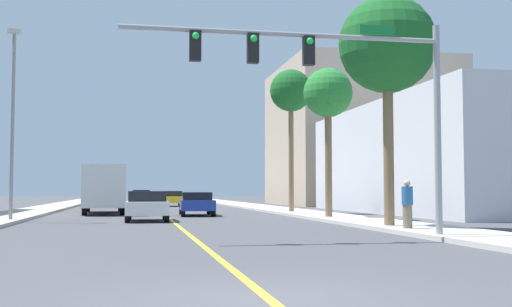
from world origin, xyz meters
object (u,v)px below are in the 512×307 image
object	(u,v)px
palm_mid	(328,96)
car_blue	(197,203)
car_gray	(114,198)
car_white	(147,205)
palm_far	(291,93)
car_black	(141,198)
street_lamp	(13,114)
delivery_truck	(104,188)
pedestrian	(407,204)
traffic_signal_mast	(335,75)
palm_near	(387,46)
car_yellow	(172,198)

from	to	relation	value
palm_mid	car_blue	xyz separation A→B (m)	(-5.84, 6.20, -5.38)
car_gray	car_white	distance (m)	25.52
palm_far	car_black	world-z (taller)	palm_far
street_lamp	delivery_truck	bearing A→B (deg)	70.42
car_white	car_black	distance (m)	28.79
delivery_truck	car_black	bearing A→B (deg)	80.35
palm_mid	delivery_truck	xyz separation A→B (m)	(-11.13, 10.07, -4.52)
palm_mid	car_gray	xyz separation A→B (m)	(-10.95, 25.62, -5.32)
palm_mid	pedestrian	bearing A→B (deg)	-91.34
traffic_signal_mast	palm_near	xyz separation A→B (m)	(3.57, 4.72, 2.05)
street_lamp	traffic_signal_mast	bearing A→B (deg)	-48.62
car_white	palm_near	bearing A→B (deg)	-41.68
palm_far	street_lamp	bearing A→B (deg)	-152.32
traffic_signal_mast	car_white	size ratio (longest dim) A/B	2.29
traffic_signal_mast	car_gray	xyz separation A→B (m)	(-7.26, 38.11, -3.99)
car_white	palm_far	bearing A→B (deg)	41.84
car_yellow	delivery_truck	distance (m)	17.95
palm_mid	car_gray	size ratio (longest dim) A/B	1.86
car_black	car_white	bearing A→B (deg)	-89.72
street_lamp	car_black	distance (m)	29.88
palm_near	car_gray	bearing A→B (deg)	107.97
street_lamp	palm_near	size ratio (longest dim) A/B	1.00
palm_mid	car_black	bearing A→B (deg)	106.63
palm_near	pedestrian	distance (m)	6.11
palm_near	car_white	distance (m)	13.19
palm_near	car_yellow	xyz separation A→B (m)	(-5.89, 35.02, -6.08)
delivery_truck	pedestrian	xyz separation A→B (m)	(10.91, -19.63, -0.60)
car_black	delivery_truck	distance (m)	19.09
street_lamp	palm_mid	distance (m)	14.76
palm_mid	pedestrian	size ratio (longest dim) A/B	4.47
palm_mid	pedestrian	world-z (taller)	palm_mid
car_white	delivery_truck	xyz separation A→B (m)	(-2.41, 9.87, 0.82)
street_lamp	car_white	size ratio (longest dim) A/B	2.09
traffic_signal_mast	car_gray	bearing A→B (deg)	100.79
delivery_truck	palm_near	bearing A→B (deg)	-60.53
traffic_signal_mast	car_blue	xyz separation A→B (m)	(-2.15, 18.69, -4.05)
car_gray	delivery_truck	xyz separation A→B (m)	(-0.18, -15.55, 0.80)
traffic_signal_mast	delivery_truck	xyz separation A→B (m)	(-7.43, 22.56, -3.19)
palm_mid	car_yellow	distance (m)	28.43
delivery_truck	pedestrian	size ratio (longest dim) A/B	5.46
car_white	car_black	bearing A→B (deg)	90.99
street_lamp	pedestrian	xyz separation A→B (m)	(14.48, -9.58, -3.89)
traffic_signal_mast	car_black	size ratio (longest dim) A/B	2.20
palm_mid	car_white	bearing A→B (deg)	178.68
car_blue	delivery_truck	distance (m)	6.61
traffic_signal_mast	palm_far	bearing A→B (deg)	79.48
street_lamp	car_gray	bearing A→B (deg)	81.66
palm_far	pedestrian	xyz separation A→B (m)	(-0.29, -17.32, -6.43)
car_white	pedestrian	xyz separation A→B (m)	(8.50, -9.76, 0.22)
palm_mid	car_blue	size ratio (longest dim) A/B	1.57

